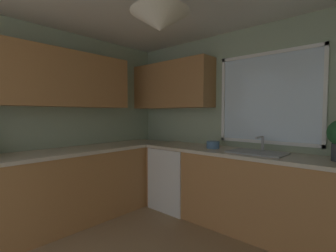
# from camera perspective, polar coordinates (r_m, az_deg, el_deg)

# --- Properties ---
(room_shell) EXTENTS (4.03, 3.56, 2.52)m
(room_shell) POSITION_cam_1_polar(r_m,az_deg,el_deg) (2.43, -1.53, 10.83)
(room_shell) COLOR #9EAD8E
(room_shell) RESTS_ON ground_plane
(counter_run_left) EXTENTS (0.65, 3.17, 0.91)m
(counter_run_left) POSITION_cam_1_polar(r_m,az_deg,el_deg) (3.32, -23.42, -13.16)
(counter_run_left) COLOR #AD7542
(counter_run_left) RESTS_ON ground_plane
(counter_run_back) EXTENTS (3.12, 0.65, 0.91)m
(counter_run_back) POSITION_cam_1_polar(r_m,az_deg,el_deg) (3.05, 20.60, -14.50)
(counter_run_back) COLOR #AD7542
(counter_run_back) RESTS_ON ground_plane
(dishwasher) EXTENTS (0.60, 0.60, 0.87)m
(dishwasher) POSITION_cam_1_polar(r_m,az_deg,el_deg) (3.63, 2.11, -11.92)
(dishwasher) COLOR white
(dishwasher) RESTS_ON ground_plane
(sink_assembly) EXTENTS (0.61, 0.40, 0.19)m
(sink_assembly) POSITION_cam_1_polar(r_m,az_deg,el_deg) (2.97, 20.16, -5.74)
(sink_assembly) COLOR #9EA0A5
(sink_assembly) RESTS_ON counter_run_back
(bowl) EXTENTS (0.16, 0.16, 0.09)m
(bowl) POSITION_cam_1_polar(r_m,az_deg,el_deg) (3.22, 10.46, -4.34)
(bowl) COLOR #4C7099
(bowl) RESTS_ON counter_run_back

